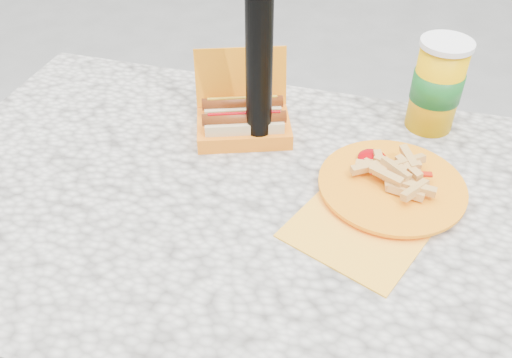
# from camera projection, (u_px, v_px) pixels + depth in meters

# --- Properties ---
(picnic_table) EXTENTS (1.20, 0.80, 0.75)m
(picnic_table) POSITION_uv_depth(u_px,v_px,m) (236.00, 236.00, 1.05)
(picnic_table) COLOR beige
(picnic_table) RESTS_ON ground
(hotdog_box) EXTENTS (0.23, 0.21, 0.15)m
(hotdog_box) POSITION_uv_depth(u_px,v_px,m) (243.00, 119.00, 1.10)
(hotdog_box) COLOR orange
(hotdog_box) RESTS_ON picnic_table
(fries_plate) EXTENTS (0.31, 0.38, 0.05)m
(fries_plate) POSITION_uv_depth(u_px,v_px,m) (389.00, 186.00, 0.97)
(fries_plate) COLOR #FFAB28
(fries_plate) RESTS_ON picnic_table
(soda_cup) EXTENTS (0.10, 0.10, 0.19)m
(soda_cup) POSITION_uv_depth(u_px,v_px,m) (437.00, 85.00, 1.08)
(soda_cup) COLOR #F8AE00
(soda_cup) RESTS_ON picnic_table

